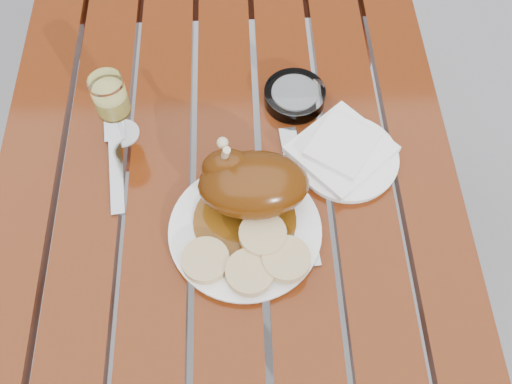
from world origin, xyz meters
TOP-DOWN VIEW (x-y plane):
  - ground at (0.00, 0.00)m, footprint 60.00×60.00m
  - table at (0.00, 0.00)m, footprint 0.80×1.20m
  - dinner_plate at (0.03, -0.09)m, footprint 0.31×0.31m
  - roast_duck at (0.04, -0.03)m, footprint 0.19×0.18m
  - bread_dumplings at (0.04, -0.14)m, footprint 0.20×0.13m
  - wine_glass at (-0.19, 0.12)m, footprint 0.08×0.08m
  - side_plate at (0.21, 0.05)m, footprint 0.23×0.23m
  - napkin at (0.20, 0.06)m, footprint 0.21×0.20m
  - ashtray at (0.13, 0.18)m, footprint 0.13×0.13m
  - fork at (-0.19, 0.04)m, footprint 0.04×0.19m
  - knife at (0.13, -0.04)m, footprint 0.04×0.23m

SIDE VIEW (x-z plane):
  - ground at x=0.00m, z-range 0.00..0.00m
  - table at x=0.00m, z-range 0.00..0.75m
  - fork at x=-0.19m, z-range 0.75..0.76m
  - knife at x=0.13m, z-range 0.75..0.76m
  - side_plate at x=0.21m, z-range 0.75..0.76m
  - dinner_plate at x=0.03m, z-range 0.75..0.77m
  - ashtray at x=0.13m, z-range 0.75..0.78m
  - napkin at x=0.20m, z-range 0.76..0.78m
  - bread_dumplings at x=0.04m, z-range 0.77..0.79m
  - roast_duck at x=0.04m, z-range 0.75..0.88m
  - wine_glass at x=-0.19m, z-range 0.75..0.89m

